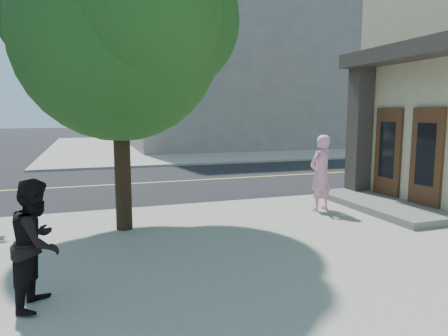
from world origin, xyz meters
name	(u,v)px	position (x,y,z in m)	size (l,w,h in m)	color
ground	(17,221)	(0.00, 0.00, 0.00)	(140.00, 140.00, 0.00)	black
road_ew	(37,189)	(0.00, 4.50, 0.01)	(140.00, 9.00, 0.01)	black
sidewalk_ne	(232,144)	(13.50, 21.50, 0.06)	(29.00, 25.00, 0.12)	gray
filler_ne	(236,61)	(14.00, 22.00, 7.12)	(18.00, 16.00, 14.00)	slate
man_on_phone	(321,173)	(7.51, -1.87, 1.11)	(0.73, 0.48, 1.99)	pink
pedestrian	(37,243)	(1.07, -5.29, 0.97)	(0.83, 0.65, 1.71)	black
street_tree	(123,14)	(2.58, -1.98, 4.71)	(5.36, 4.87, 7.11)	black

